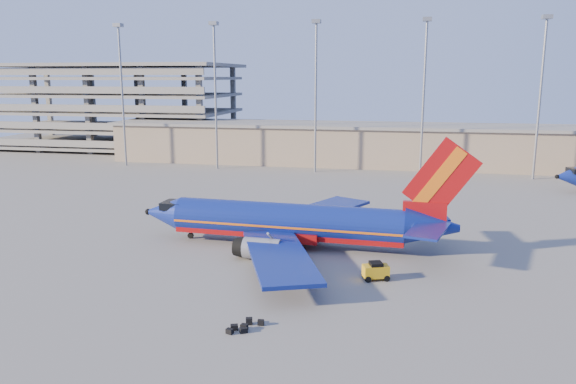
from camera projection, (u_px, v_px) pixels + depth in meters
name	position (u px, v px, depth m)	size (l,w,h in m)	color
ground	(296.00, 238.00, 64.52)	(220.00, 220.00, 0.00)	slate
terminal_building	(395.00, 144.00, 117.33)	(122.00, 16.00, 8.50)	gray
parking_garage	(115.00, 102.00, 145.39)	(62.00, 32.00, 21.40)	slate
light_mast_row	(369.00, 80.00, 104.12)	(101.60, 1.60, 28.65)	gray
aircraft_main	(295.00, 223.00, 61.01)	(36.83, 35.39, 12.47)	navy
baggage_tug	(376.00, 271.00, 51.28)	(2.65, 2.08, 1.67)	gold
luggage_pile	(243.00, 326.00, 41.32)	(2.41, 2.33, 0.50)	black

